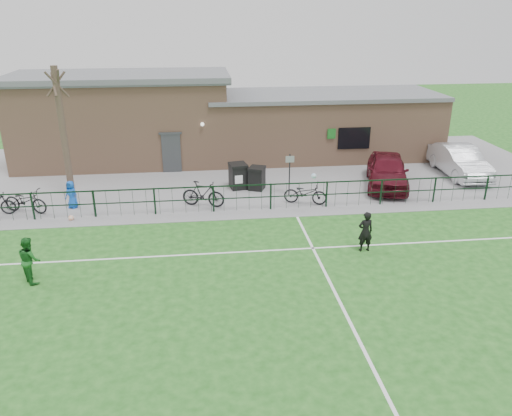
{
  "coord_description": "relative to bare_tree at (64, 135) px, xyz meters",
  "views": [
    {
      "loc": [
        -2.01,
        -12.19,
        8.21
      ],
      "look_at": [
        0.0,
        5.0,
        1.3
      ],
      "focal_mm": 35.0,
      "sensor_mm": 36.0,
      "label": 1
    }
  ],
  "objects": [
    {
      "name": "wheelie_bin_left",
      "position": [
        7.81,
        0.46,
        -2.4
      ],
      "size": [
        0.91,
        0.99,
        1.16
      ],
      "primitive_type": "cube",
      "rotation": [
        0.0,
        0.0,
        0.18
      ],
      "color": "black",
      "rests_on": "paving_strip"
    },
    {
      "name": "outfield_player",
      "position": [
        0.44,
        -7.78,
        -2.23
      ],
      "size": [
        0.91,
        0.95,
        1.55
      ],
      "primitive_type": "imported",
      "rotation": [
        0.0,
        0.0,
        2.18
      ],
      "color": "#1B6121",
      "rests_on": "ground"
    },
    {
      "name": "bicycle_c",
      "position": [
        -1.54,
        -1.64,
        -2.45
      ],
      "size": [
        2.14,
        1.36,
        1.06
      ],
      "primitive_type": "imported",
      "rotation": [
        0.0,
        0.0,
        1.22
      ],
      "color": "black",
      "rests_on": "paving_strip"
    },
    {
      "name": "pitch_line_touch",
      "position": [
        8.0,
        -2.7,
        -3.0
      ],
      "size": [
        28.0,
        0.1,
        0.01
      ],
      "primitive_type": "cube",
      "color": "white",
      "rests_on": "ground"
    },
    {
      "name": "car_silver",
      "position": [
        19.55,
        1.14,
        -2.2
      ],
      "size": [
        1.85,
        4.81,
        1.57
      ],
      "primitive_type": "imported",
      "rotation": [
        0.0,
        0.0,
        -0.04
      ],
      "color": "#B8BAC1",
      "rests_on": "paving_strip"
    },
    {
      "name": "ball_ground",
      "position": [
        0.54,
        -2.75,
        -2.89
      ],
      "size": [
        0.23,
        0.23,
        0.23
      ],
      "primitive_type": "sphere",
      "color": "white",
      "rests_on": "ground"
    },
    {
      "name": "bicycle_d",
      "position": [
        6.07,
        -1.82,
        -2.4
      ],
      "size": [
        2.01,
        1.16,
        1.17
      ],
      "primitive_type": "imported",
      "rotation": [
        0.0,
        0.0,
        1.23
      ],
      "color": "black",
      "rests_on": "paving_strip"
    },
    {
      "name": "paving_strip",
      "position": [
        8.0,
        3.0,
        -2.99
      ],
      "size": [
        34.0,
        13.0,
        0.02
      ],
      "primitive_type": "cube",
      "color": "gray",
      "rests_on": "ground"
    },
    {
      "name": "bare_tree",
      "position": [
        0.0,
        0.0,
        0.0
      ],
      "size": [
        0.3,
        0.3,
        6.0
      ],
      "primitive_type": "cylinder",
      "color": "#443329",
      "rests_on": "ground"
    },
    {
      "name": "wheelie_bin_right",
      "position": [
        8.71,
        0.18,
        -2.46
      ],
      "size": [
        0.93,
        0.98,
        1.04
      ],
      "primitive_type": "cube",
      "rotation": [
        0.0,
        0.0,
        -0.39
      ],
      "color": "black",
      "rests_on": "paving_strip"
    },
    {
      "name": "clubhouse",
      "position": [
        7.12,
        6.0,
        -0.78
      ],
      "size": [
        24.25,
        5.4,
        4.96
      ],
      "color": "tan",
      "rests_on": "ground"
    },
    {
      "name": "pitch_line_mid",
      "position": [
        8.0,
        -6.5,
        -3.0
      ],
      "size": [
        28.0,
        0.1,
        0.01
      ],
      "primitive_type": "cube",
      "color": "white",
      "rests_on": "ground"
    },
    {
      "name": "sign_post",
      "position": [
        10.12,
        -0.81,
        -1.98
      ],
      "size": [
        0.08,
        0.08,
        2.0
      ],
      "primitive_type": "cylinder",
      "rotation": [
        0.0,
        0.0,
        0.37
      ],
      "color": "black",
      "rests_on": "paving_strip"
    },
    {
      "name": "perimeter_fence",
      "position": [
        8.0,
        -2.5,
        -2.4
      ],
      "size": [
        28.0,
        0.1,
        1.2
      ],
      "primitive_type": "cube",
      "color": "black",
      "rests_on": "ground"
    },
    {
      "name": "bicycle_e",
      "position": [
        10.64,
        -2.03,
        -2.47
      ],
      "size": [
        2.05,
        1.25,
        1.02
      ],
      "primitive_type": "imported",
      "rotation": [
        0.0,
        0.0,
        1.25
      ],
      "color": "black",
      "rests_on": "paving_strip"
    },
    {
      "name": "spectator_child",
      "position": [
        0.31,
        -1.31,
        -2.36
      ],
      "size": [
        0.71,
        0.61,
        1.24
      ],
      "primitive_type": "imported",
      "rotation": [
        0.0,
        0.0,
        -0.43
      ],
      "color": "blue",
      "rests_on": "paving_strip"
    },
    {
      "name": "ground",
      "position": [
        8.0,
        -10.5,
        -3.0
      ],
      "size": [
        90.0,
        90.0,
        0.0
      ],
      "primitive_type": "plane",
      "color": "#1C5619",
      "rests_on": "ground"
    },
    {
      "name": "pitch_line_perp",
      "position": [
        10.0,
        -10.5,
        -3.0
      ],
      "size": [
        0.1,
        16.0,
        0.01
      ],
      "primitive_type": "cube",
      "color": "white",
      "rests_on": "ground"
    },
    {
      "name": "car_maroon",
      "position": [
        15.15,
        -0.11,
        -2.17
      ],
      "size": [
        3.24,
        5.09,
        1.62
      ],
      "primitive_type": "imported",
      "rotation": [
        0.0,
        0.0,
        -0.3
      ],
      "color": "#4F0E19",
      "rests_on": "paving_strip"
    },
    {
      "name": "goalkeeper_kick",
      "position": [
        11.77,
        -6.79,
        -2.2
      ],
      "size": [
        1.58,
        3.67,
        1.94
      ],
      "color": "black",
      "rests_on": "ground"
    }
  ]
}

